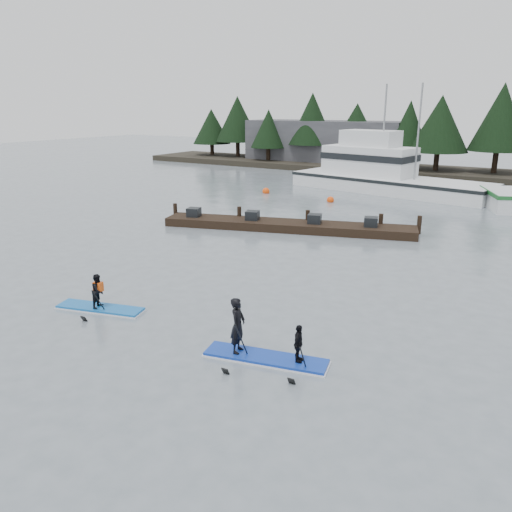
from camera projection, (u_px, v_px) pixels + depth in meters
The scene contains 10 objects.
ground at pixel (148, 343), 14.45m from camera, with size 160.00×160.00×0.00m, color slate.
far_shore at pixel (449, 173), 48.62m from camera, with size 70.00×8.00×0.60m, color #2D281E.
treeline at pixel (449, 176), 48.71m from camera, with size 60.00×4.00×8.00m, color black, non-canonical shape.
waterfront_building at pixel (326, 143), 56.63m from camera, with size 18.00×6.00×5.00m, color #4C4C51.
fishing_boat_large at pixel (383, 183), 40.09m from camera, with size 16.43×7.14×9.17m.
floating_dock at pixel (287, 226), 27.59m from camera, with size 13.83×1.84×0.46m, color black.
buoy_b at pixel (330, 202), 35.65m from camera, with size 0.51×0.51×0.51m, color #F7480C.
buoy_a at pixel (266, 193), 39.25m from camera, with size 0.56×0.56×0.56m, color #F7480C.
paddleboard_solo at pixel (99, 298), 16.70m from camera, with size 3.08×1.50×1.77m.
paddleboard_duo at pixel (260, 342), 13.39m from camera, with size 3.45×1.55×2.23m.
Camera 1 is at (9.53, -9.52, 6.59)m, focal length 35.00 mm.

